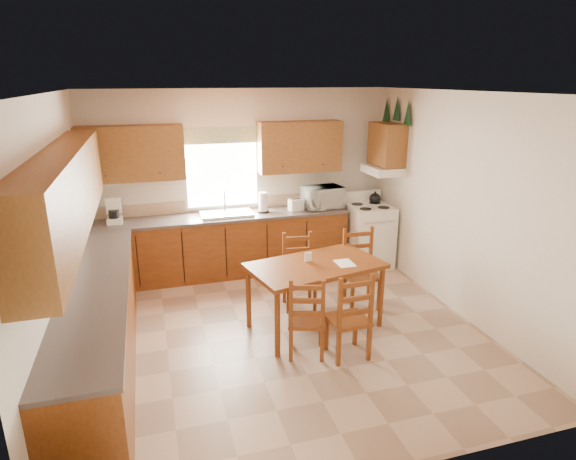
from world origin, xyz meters
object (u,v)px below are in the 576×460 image
object	(u,v)px
chair_near_right	(306,315)
chair_far_right	(362,270)
stove	(369,236)
dining_table	(315,296)
chair_near_left	(348,314)
microwave	(322,197)
chair_far_left	(299,272)

from	to	relation	value
chair_near_right	chair_far_right	size ratio (longest dim) A/B	0.91
stove	chair_far_right	xyz separation A→B (m)	(-0.73, -1.31, 0.03)
dining_table	chair_near_left	xyz separation A→B (m)	(0.12, -0.68, 0.08)
chair_near_left	chair_near_right	distance (m)	0.44
microwave	dining_table	distance (m)	2.18
stove	microwave	distance (m)	0.96
dining_table	chair_far_right	size ratio (longest dim) A/B	1.49
chair_near_left	chair_far_right	distance (m)	1.20
stove	chair_near_left	distance (m)	2.70
microwave	chair_near_right	distance (m)	2.75
stove	chair_near_left	xyz separation A→B (m)	(-1.36, -2.33, 0.01)
stove	chair_far_left	size ratio (longest dim) A/B	0.98
microwave	chair_far_right	bearing A→B (deg)	-97.94
stove	dining_table	size ratio (longest dim) A/B	0.63
chair_near_right	dining_table	bearing A→B (deg)	-100.49
microwave	dining_table	size ratio (longest dim) A/B	0.37
chair_near_right	chair_far_right	bearing A→B (deg)	-122.24
dining_table	chair_far_right	distance (m)	0.83
microwave	chair_near_right	xyz separation A→B (m)	(-1.08, -2.45, -0.63)
chair_near_right	chair_far_left	world-z (taller)	chair_far_left
microwave	chair_far_left	size ratio (longest dim) A/B	0.57
chair_far_left	chair_near_left	bearing A→B (deg)	-76.02
dining_table	chair_far_left	distance (m)	0.55
microwave	chair_near_left	size ratio (longest dim) A/B	0.57
stove	chair_far_right	distance (m)	1.50
microwave	chair_far_right	size ratio (longest dim) A/B	0.54
stove	chair_near_left	bearing A→B (deg)	-119.63
stove	chair_far_right	world-z (taller)	chair_far_right
microwave	chair_near_right	world-z (taller)	microwave
dining_table	chair_near_right	distance (m)	0.61
chair_near_left	chair_far_left	bearing A→B (deg)	-84.97
chair_far_right	chair_near_left	bearing A→B (deg)	-118.16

